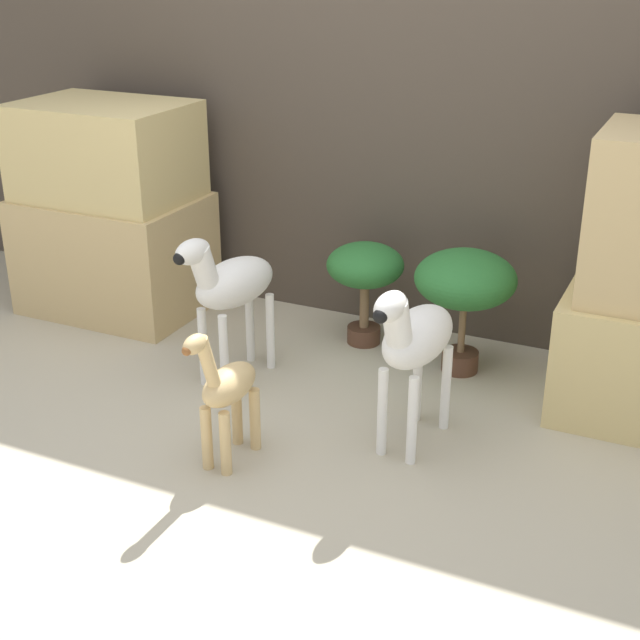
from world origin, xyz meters
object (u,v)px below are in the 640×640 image
at_px(potted_palm_back, 365,271).
at_px(zebra_left, 230,284).
at_px(zebra_right, 414,339).
at_px(potted_palm_front, 465,283).
at_px(giraffe_figurine, 226,390).

bearing_deg(potted_palm_back, zebra_left, -122.56).
bearing_deg(zebra_right, potted_palm_front, 90.90).
relative_size(zebra_right, potted_palm_back, 1.41).
bearing_deg(giraffe_figurine, zebra_right, 34.86).
distance_m(potted_palm_front, potted_palm_back, 0.50).
distance_m(giraffe_figurine, potted_palm_front, 1.19).
relative_size(giraffe_figurine, potted_palm_back, 1.17).
height_order(zebra_right, potted_palm_front, zebra_right).
bearing_deg(zebra_right, giraffe_figurine, -145.14).
xyz_separation_m(zebra_left, potted_palm_back, (0.37, 0.57, -0.08)).
xyz_separation_m(zebra_right, potted_palm_front, (-0.01, 0.67, -0.02)).
height_order(giraffe_figurine, potted_palm_front, giraffe_figurine).
xyz_separation_m(giraffe_figurine, potted_palm_front, (0.54, 1.06, 0.12)).
relative_size(zebra_left, potted_palm_front, 1.24).
bearing_deg(zebra_right, potted_palm_back, 123.35).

